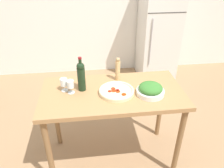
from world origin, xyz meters
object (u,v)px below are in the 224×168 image
(wine_glass_far, at_px, (64,83))
(pepper_mill, at_px, (118,69))
(wine_glass_near, at_px, (70,85))
(wine_bottle, at_px, (81,76))
(salad_bowl, at_px, (151,90))
(refrigerator, at_px, (158,31))
(homemade_pizza, at_px, (117,91))

(wine_glass_far, height_order, pepper_mill, pepper_mill)
(wine_glass_near, xyz_separation_m, pepper_mill, (0.48, 0.19, 0.04))
(wine_bottle, distance_m, salad_bowl, 0.67)
(wine_glass_far, distance_m, salad_bowl, 0.83)
(refrigerator, distance_m, wine_bottle, 2.30)
(refrigerator, xyz_separation_m, homemade_pizza, (-1.03, -1.95, 0.05))
(wine_glass_near, bearing_deg, salad_bowl, -9.03)
(wine_glass_far, bearing_deg, pepper_mill, 15.00)
(wine_bottle, distance_m, homemade_pizza, 0.37)
(homemade_pizza, bearing_deg, salad_bowl, -10.61)
(wine_bottle, height_order, wine_glass_far, wine_bottle)
(wine_glass_far, relative_size, pepper_mill, 0.51)
(pepper_mill, xyz_separation_m, homemade_pizza, (-0.05, -0.25, -0.10))
(wine_glass_near, xyz_separation_m, wine_glass_far, (-0.06, 0.05, 0.00))
(pepper_mill, distance_m, salad_bowl, 0.42)
(wine_bottle, relative_size, pepper_mill, 1.35)
(wine_glass_far, relative_size, salad_bowl, 0.50)
(wine_glass_near, xyz_separation_m, homemade_pizza, (0.43, -0.06, -0.07))
(refrigerator, bearing_deg, wine_bottle, -126.22)
(wine_bottle, height_order, homemade_pizza, wine_bottle)
(wine_bottle, distance_m, wine_glass_far, 0.18)
(wine_glass_near, bearing_deg, homemade_pizza, -7.87)
(refrigerator, bearing_deg, wine_glass_far, -129.56)
(wine_glass_near, bearing_deg, pepper_mill, 21.70)
(refrigerator, height_order, wine_glass_near, refrigerator)
(wine_glass_far, distance_m, homemade_pizza, 0.51)
(wine_glass_near, height_order, salad_bowl, wine_glass_near)
(pepper_mill, bearing_deg, homemade_pizza, -100.72)
(wine_glass_far, xyz_separation_m, pepper_mill, (0.54, 0.15, 0.04))
(salad_bowl, height_order, homemade_pizza, salad_bowl)
(salad_bowl, bearing_deg, homemade_pizza, 169.39)
(wine_bottle, bearing_deg, salad_bowl, -13.99)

